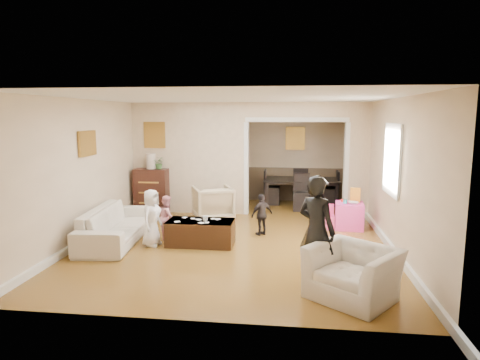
# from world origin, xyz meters

# --- Properties ---
(floor) EXTENTS (7.00, 7.00, 0.00)m
(floor) POSITION_xyz_m (0.00, 0.00, 0.00)
(floor) COLOR olive
(floor) RESTS_ON ground
(partition_left) EXTENTS (2.75, 0.18, 2.60)m
(partition_left) POSITION_xyz_m (-1.38, 1.80, 1.30)
(partition_left) COLOR beige
(partition_left) RESTS_ON ground
(partition_right) EXTENTS (0.55, 0.18, 2.60)m
(partition_right) POSITION_xyz_m (2.48, 1.80, 1.30)
(partition_right) COLOR beige
(partition_right) RESTS_ON ground
(partition_header) EXTENTS (2.22, 0.18, 0.35)m
(partition_header) POSITION_xyz_m (1.10, 1.80, 2.42)
(partition_header) COLOR beige
(partition_header) RESTS_ON partition_right
(window_pane) EXTENTS (0.03, 0.95, 1.10)m
(window_pane) POSITION_xyz_m (2.73, -0.40, 1.55)
(window_pane) COLOR white
(window_pane) RESTS_ON ground
(framed_art_partition) EXTENTS (0.45, 0.03, 0.55)m
(framed_art_partition) POSITION_xyz_m (-2.20, 1.70, 1.85)
(framed_art_partition) COLOR brown
(framed_art_partition) RESTS_ON partition_left
(framed_art_sofa_wall) EXTENTS (0.03, 0.55, 0.40)m
(framed_art_sofa_wall) POSITION_xyz_m (-2.71, -0.60, 1.80)
(framed_art_sofa_wall) COLOR brown
(framed_art_alcove) EXTENTS (0.45, 0.03, 0.55)m
(framed_art_alcove) POSITION_xyz_m (1.10, 3.44, 1.70)
(framed_art_alcove) COLOR brown
(sofa) EXTENTS (1.03, 2.23, 0.63)m
(sofa) POSITION_xyz_m (-2.19, -0.70, 0.32)
(sofa) COLOR beige
(sofa) RESTS_ON ground
(armchair_back) EXTENTS (1.07, 1.09, 0.76)m
(armchair_back) POSITION_xyz_m (-0.71, 1.07, 0.38)
(armchair_back) COLOR #C4B088
(armchair_back) RESTS_ON ground
(armchair_front) EXTENTS (1.35, 1.33, 0.66)m
(armchair_front) POSITION_xyz_m (1.78, -2.67, 0.33)
(armchair_front) COLOR beige
(armchair_front) RESTS_ON ground
(dresser) EXTENTS (0.78, 0.44, 1.07)m
(dresser) POSITION_xyz_m (-2.26, 1.56, 0.53)
(dresser) COLOR #34160F
(dresser) RESTS_ON ground
(table_lamp) EXTENTS (0.22, 0.22, 0.36)m
(table_lamp) POSITION_xyz_m (-2.26, 1.56, 1.25)
(table_lamp) COLOR beige
(table_lamp) RESTS_ON dresser
(potted_plant) EXTENTS (0.26, 0.22, 0.28)m
(potted_plant) POSITION_xyz_m (-2.06, 1.56, 1.21)
(potted_plant) COLOR #3E6B2F
(potted_plant) RESTS_ON dresser
(coffee_table) EXTENTS (1.18, 0.59, 0.44)m
(coffee_table) POSITION_xyz_m (-0.60, -0.71, 0.22)
(coffee_table) COLOR #371D11
(coffee_table) RESTS_ON ground
(coffee_cup) EXTENTS (0.10, 0.10, 0.10)m
(coffee_cup) POSITION_xyz_m (-0.50, -0.76, 0.49)
(coffee_cup) COLOR silver
(coffee_cup) RESTS_ON coffee_table
(play_table) EXTENTS (0.60, 0.60, 0.53)m
(play_table) POSITION_xyz_m (2.20, 0.73, 0.27)
(play_table) COLOR #F941AE
(play_table) RESTS_ON ground
(cereal_box) EXTENTS (0.21, 0.09, 0.30)m
(cereal_box) POSITION_xyz_m (2.32, 0.83, 0.68)
(cereal_box) COLOR yellow
(cereal_box) RESTS_ON play_table
(cyan_cup) EXTENTS (0.08, 0.08, 0.08)m
(cyan_cup) POSITION_xyz_m (2.10, 0.68, 0.57)
(cyan_cup) COLOR #26C0B2
(cyan_cup) RESTS_ON play_table
(toy_block) EXTENTS (0.09, 0.08, 0.05)m
(toy_block) POSITION_xyz_m (2.08, 0.85, 0.56)
(toy_block) COLOR red
(toy_block) RESTS_ON play_table
(play_bowl) EXTENTS (0.23, 0.23, 0.05)m
(play_bowl) POSITION_xyz_m (2.25, 0.61, 0.56)
(play_bowl) COLOR silver
(play_bowl) RESTS_ON play_table
(dining_table) EXTENTS (1.95, 1.12, 0.68)m
(dining_table) POSITION_xyz_m (1.26, 2.93, 0.34)
(dining_table) COLOR black
(dining_table) RESTS_ON ground
(adult_person) EXTENTS (0.66, 0.63, 1.53)m
(adult_person) POSITION_xyz_m (1.34, -2.29, 0.76)
(adult_person) COLOR black
(adult_person) RESTS_ON ground
(child_kneel_a) EXTENTS (0.41, 0.55, 1.02)m
(child_kneel_a) POSITION_xyz_m (-1.45, -0.86, 0.51)
(child_kneel_a) COLOR white
(child_kneel_a) RESTS_ON ground
(child_kneel_b) EXTENTS (0.43, 0.48, 0.83)m
(child_kneel_b) POSITION_xyz_m (-1.30, -0.41, 0.41)
(child_kneel_b) COLOR pink
(child_kneel_b) RESTS_ON ground
(child_toddler) EXTENTS (0.49, 0.46, 0.81)m
(child_toddler) POSITION_xyz_m (0.45, 0.04, 0.41)
(child_toddler) COLOR black
(child_toddler) RESTS_ON ground
(craft_papers) EXTENTS (0.80, 0.47, 0.00)m
(craft_papers) POSITION_xyz_m (-0.64, -0.69, 0.45)
(craft_papers) COLOR white
(craft_papers) RESTS_ON coffee_table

